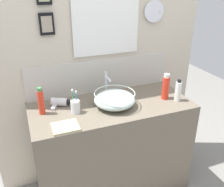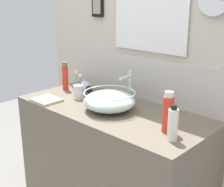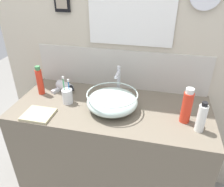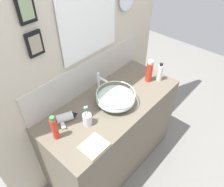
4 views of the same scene
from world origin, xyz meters
name	(u,v)px [view 2 (image 2 of 4)]	position (x,y,z in m)	size (l,w,h in m)	color
vanity_counter	(112,167)	(0.00, 0.00, 0.43)	(1.31, 0.59, 0.86)	#6B6051
back_panel	(144,44)	(0.00, 0.32, 1.24)	(1.92, 0.09, 2.48)	beige
glass_bowl_sink	(109,101)	(0.01, -0.03, 0.92)	(0.33, 0.33, 0.12)	silver
faucet	(129,85)	(0.01, 0.15, 0.99)	(0.02, 0.11, 0.22)	silver
hair_drier	(86,88)	(-0.39, 0.13, 0.89)	(0.19, 0.14, 0.07)	silver
toothbrush_cup	(78,92)	(-0.30, -0.02, 0.91)	(0.07, 0.07, 0.20)	silver
lotion_bottle	(173,124)	(0.54, -0.13, 0.95)	(0.05, 0.05, 0.19)	white
spray_bottle	(168,113)	(0.47, -0.06, 0.97)	(0.06, 0.06, 0.22)	red
shampoo_bottle	(65,77)	(-0.54, 0.05, 0.96)	(0.05, 0.05, 0.22)	red
hand_towel	(46,100)	(-0.42, -0.21, 0.87)	(0.18, 0.16, 0.02)	tan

